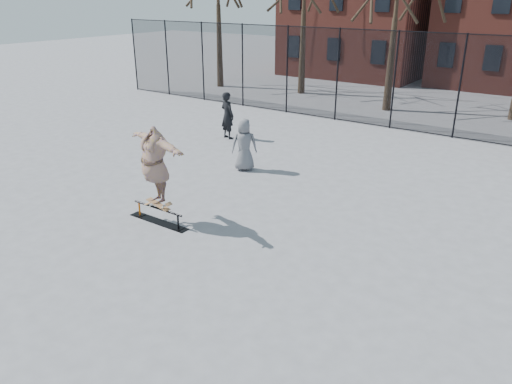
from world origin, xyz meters
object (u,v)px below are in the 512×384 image
Objects in this scene: skate_rail at (158,216)px; skater at (155,168)px; skateboard at (158,206)px; bystander_grey at (244,145)px; bystander_black at (227,115)px.

skater is at bearing -0.00° from skate_rail.
skater reaches higher than skateboard.
bystander_black reaches higher than bystander_grey.
skate_rail is at bearing 60.67° from bystander_grey.
bystander_grey is (-0.64, 4.47, -0.60)m from skater.
skate_rail is 1.29m from skater.
skateboard is at bearing -0.00° from skate_rail.
skateboard is 4.53m from bystander_grey.
skateboard is 0.41× the size of bystander_black.
bystander_black is at bearing 131.85° from skater.
bystander_grey is at bearing 150.50° from bystander_black.
skater is at bearing 0.00° from skateboard.
bystander_grey is at bearing 98.17° from skateboard.
skateboard is (0.03, -0.00, 0.29)m from skate_rail.
skate_rail is 1.09× the size of bystander_grey.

